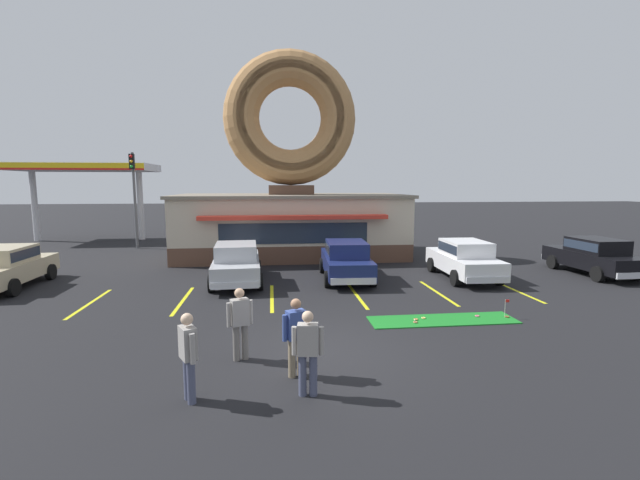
# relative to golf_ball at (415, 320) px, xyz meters

# --- Properties ---
(ground_plane) EXTENTS (160.00, 160.00, 0.00)m
(ground_plane) POSITION_rel_golf_ball_xyz_m (-2.87, -1.89, -0.05)
(ground_plane) COLOR black
(donut_shop_building) EXTENTS (12.30, 6.75, 10.96)m
(donut_shop_building) POSITION_rel_golf_ball_xyz_m (-2.96, 12.06, 3.69)
(donut_shop_building) COLOR brown
(donut_shop_building) RESTS_ON ground
(putting_mat) EXTENTS (4.26, 1.10, 0.03)m
(putting_mat) POSITION_rel_golf_ball_xyz_m (0.84, 0.03, -0.04)
(putting_mat) COLOR #197523
(putting_mat) RESTS_ON ground
(mini_donut_near_left) EXTENTS (0.13, 0.13, 0.04)m
(mini_donut_near_left) POSITION_rel_golf_ball_xyz_m (1.97, 0.18, -0.00)
(mini_donut_near_left) COLOR #D8667F
(mini_donut_near_left) RESTS_ON putting_mat
(mini_donut_near_right) EXTENTS (0.13, 0.13, 0.04)m
(mini_donut_near_right) POSITION_rel_golf_ball_xyz_m (0.06, 0.07, -0.00)
(mini_donut_near_right) COLOR #D17F47
(mini_donut_near_right) RESTS_ON putting_mat
(mini_donut_mid_left) EXTENTS (0.13, 0.13, 0.04)m
(mini_donut_mid_left) POSITION_rel_golf_ball_xyz_m (0.33, 0.18, -0.00)
(mini_donut_mid_left) COLOR #E5C666
(mini_donut_mid_left) RESTS_ON putting_mat
(mini_donut_mid_centre) EXTENTS (0.13, 0.13, 0.04)m
(mini_donut_mid_centre) POSITION_rel_golf_ball_xyz_m (-0.04, -0.17, -0.00)
(mini_donut_mid_centre) COLOR #A5724C
(mini_donut_mid_centre) RESTS_ON putting_mat
(mini_donut_mid_right) EXTENTS (0.13, 0.13, 0.04)m
(mini_donut_mid_right) POSITION_rel_golf_ball_xyz_m (2.81, 0.01, -0.00)
(mini_donut_mid_right) COLOR brown
(mini_donut_mid_right) RESTS_ON putting_mat
(golf_ball) EXTENTS (0.04, 0.04, 0.04)m
(golf_ball) POSITION_rel_golf_ball_xyz_m (0.00, 0.00, 0.00)
(golf_ball) COLOR white
(golf_ball) RESTS_ON putting_mat
(putting_flag_pin) EXTENTS (0.13, 0.01, 0.55)m
(putting_flag_pin) POSITION_rel_golf_ball_xyz_m (2.76, -0.00, 0.39)
(putting_flag_pin) COLOR silver
(putting_flag_pin) RESTS_ON putting_mat
(car_champagne) EXTENTS (2.05, 4.59, 1.60)m
(car_champagne) POSITION_rel_golf_ball_xyz_m (-13.99, 5.60, 0.82)
(car_champagne) COLOR #BCAD89
(car_champagne) RESTS_ON ground
(car_silver) EXTENTS (2.15, 4.64, 1.60)m
(car_silver) POSITION_rel_golf_ball_xyz_m (-5.45, 5.50, 0.82)
(car_silver) COLOR #B2B5BA
(car_silver) RESTS_ON ground
(car_navy) EXTENTS (2.15, 4.64, 1.60)m
(car_navy) POSITION_rel_golf_ball_xyz_m (-1.00, 5.65, 0.82)
(car_navy) COLOR navy
(car_navy) RESTS_ON ground
(car_black) EXTENTS (2.03, 4.58, 1.60)m
(car_black) POSITION_rel_golf_ball_xyz_m (9.87, 5.37, 0.82)
(car_black) COLOR black
(car_black) RESTS_ON ground
(car_white) EXTENTS (2.09, 4.61, 1.60)m
(car_white) POSITION_rel_golf_ball_xyz_m (3.92, 5.29, 0.82)
(car_white) COLOR silver
(car_white) RESTS_ON ground
(pedestrian_blue_sweater_man) EXTENTS (0.59, 0.29, 1.63)m
(pedestrian_blue_sweater_man) POSITION_rel_golf_ball_xyz_m (-3.41, -3.93, 0.85)
(pedestrian_blue_sweater_man) COLOR #474C66
(pedestrian_blue_sweater_man) RESTS_ON ground
(pedestrian_hooded_kid) EXTENTS (0.56, 0.36, 1.63)m
(pedestrian_hooded_kid) POSITION_rel_golf_ball_xyz_m (-3.58, -3.09, 0.85)
(pedestrian_hooded_kid) COLOR #7F7056
(pedestrian_hooded_kid) RESTS_ON ground
(pedestrian_leather_jacket_man) EXTENTS (0.39, 0.54, 1.65)m
(pedestrian_leather_jacket_man) POSITION_rel_golf_ball_xyz_m (-5.56, -3.90, 0.86)
(pedestrian_leather_jacket_man) COLOR #474C66
(pedestrian_leather_jacket_man) RESTS_ON ground
(pedestrian_clipboard_woman) EXTENTS (0.56, 0.36, 1.65)m
(pedestrian_clipboard_woman) POSITION_rel_golf_ball_xyz_m (-4.77, -2.12, 0.86)
(pedestrian_clipboard_woman) COLOR slate
(pedestrian_clipboard_woman) RESTS_ON ground
(trash_bin) EXTENTS (0.57, 0.57, 0.97)m
(trash_bin) POSITION_rel_golf_ball_xyz_m (-8.63, 9.54, 0.45)
(trash_bin) COLOR #1E662D
(trash_bin) RESTS_ON ground
(traffic_light_pole) EXTENTS (0.28, 0.47, 5.80)m
(traffic_light_pole) POSITION_rel_golf_ball_xyz_m (-12.24, 15.55, 3.66)
(traffic_light_pole) COLOR #595B60
(traffic_light_pole) RESTS_ON ground
(gas_station_canopy) EXTENTS (9.00, 4.46, 5.30)m
(gas_station_canopy) POSITION_rel_golf_ball_xyz_m (-16.71, 20.00, 4.81)
(gas_station_canopy) COLOR silver
(gas_station_canopy) RESTS_ON ground
(parking_stripe_far_left) EXTENTS (0.12, 3.60, 0.01)m
(parking_stripe_far_left) POSITION_rel_golf_ball_xyz_m (-10.06, 3.11, -0.05)
(parking_stripe_far_left) COLOR yellow
(parking_stripe_far_left) RESTS_ON ground
(parking_stripe_left) EXTENTS (0.12, 3.60, 0.01)m
(parking_stripe_left) POSITION_rel_golf_ball_xyz_m (-7.06, 3.11, -0.05)
(parking_stripe_left) COLOR yellow
(parking_stripe_left) RESTS_ON ground
(parking_stripe_mid_left) EXTENTS (0.12, 3.60, 0.01)m
(parking_stripe_mid_left) POSITION_rel_golf_ball_xyz_m (-4.06, 3.11, -0.05)
(parking_stripe_mid_left) COLOR yellow
(parking_stripe_mid_left) RESTS_ON ground
(parking_stripe_centre) EXTENTS (0.12, 3.60, 0.01)m
(parking_stripe_centre) POSITION_rel_golf_ball_xyz_m (-1.06, 3.11, -0.05)
(parking_stripe_centre) COLOR yellow
(parking_stripe_centre) RESTS_ON ground
(parking_stripe_mid_right) EXTENTS (0.12, 3.60, 0.01)m
(parking_stripe_mid_right) POSITION_rel_golf_ball_xyz_m (1.94, 3.11, -0.05)
(parking_stripe_mid_right) COLOR yellow
(parking_stripe_mid_right) RESTS_ON ground
(parking_stripe_right) EXTENTS (0.12, 3.60, 0.01)m
(parking_stripe_right) POSITION_rel_golf_ball_xyz_m (4.94, 3.11, -0.05)
(parking_stripe_right) COLOR yellow
(parking_stripe_right) RESTS_ON ground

